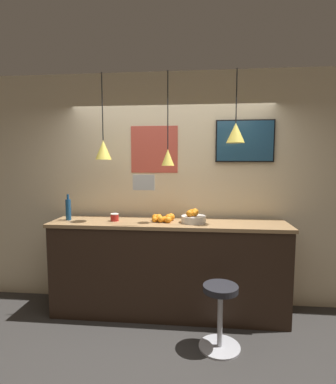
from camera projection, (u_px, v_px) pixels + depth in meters
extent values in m
plane|color=#33302D|center=(161.00, 347.00, 2.93)|extent=(14.00, 14.00, 0.00)
cube|color=beige|center=(171.00, 190.00, 3.80)|extent=(8.00, 0.06, 2.90)
cube|color=black|center=(168.00, 270.00, 3.52)|extent=(2.70, 0.51, 1.07)
cube|color=#99754C|center=(168.00, 224.00, 3.46)|extent=(2.74, 0.55, 0.04)
cylinder|color=#B7B7BC|center=(219.00, 347.00, 2.92)|extent=(0.40, 0.40, 0.02)
cylinder|color=#B7B7BC|center=(220.00, 319.00, 2.89)|extent=(0.05, 0.05, 0.55)
cylinder|color=#232328|center=(221.00, 289.00, 2.86)|extent=(0.34, 0.34, 0.06)
cylinder|color=beige|center=(194.00, 219.00, 3.42)|extent=(0.28, 0.28, 0.08)
sphere|color=orange|center=(194.00, 213.00, 3.39)|extent=(0.07, 0.07, 0.07)
sphere|color=orange|center=(192.00, 212.00, 3.46)|extent=(0.07, 0.07, 0.07)
sphere|color=orange|center=(195.00, 212.00, 3.41)|extent=(0.09, 0.09, 0.09)
sphere|color=orange|center=(189.00, 214.00, 3.36)|extent=(0.07, 0.07, 0.07)
sphere|color=orange|center=(155.00, 217.00, 3.52)|extent=(0.08, 0.08, 0.08)
sphere|color=orange|center=(169.00, 220.00, 3.41)|extent=(0.07, 0.07, 0.07)
sphere|color=orange|center=(159.00, 218.00, 3.51)|extent=(0.08, 0.08, 0.08)
sphere|color=orange|center=(155.00, 219.00, 3.44)|extent=(0.07, 0.07, 0.07)
sphere|color=orange|center=(168.00, 218.00, 3.52)|extent=(0.08, 0.08, 0.08)
sphere|color=orange|center=(171.00, 217.00, 3.54)|extent=(0.09, 0.09, 0.09)
sphere|color=orange|center=(168.00, 220.00, 3.41)|extent=(0.07, 0.07, 0.07)
sphere|color=orange|center=(159.00, 219.00, 3.47)|extent=(0.07, 0.07, 0.07)
sphere|color=orange|center=(161.00, 219.00, 3.43)|extent=(0.08, 0.08, 0.08)
sphere|color=orange|center=(164.00, 219.00, 3.45)|extent=(0.07, 0.07, 0.07)
cylinder|color=navy|center=(68.00, 210.00, 3.56)|extent=(0.06, 0.06, 0.25)
cylinder|color=navy|center=(68.00, 197.00, 3.55)|extent=(0.03, 0.03, 0.06)
cylinder|color=red|center=(115.00, 218.00, 3.52)|extent=(0.09, 0.09, 0.08)
cylinder|color=white|center=(115.00, 214.00, 3.51)|extent=(0.10, 0.10, 0.01)
cylinder|color=black|center=(102.00, 107.00, 3.37)|extent=(0.01, 0.01, 0.75)
cone|color=#EAD14C|center=(103.00, 150.00, 3.42)|extent=(0.19, 0.19, 0.22)
sphere|color=#F9EFCC|center=(103.00, 158.00, 3.43)|extent=(0.04, 0.04, 0.04)
cylinder|color=black|center=(168.00, 110.00, 3.30)|extent=(0.01, 0.01, 0.85)
cone|color=#EAD14C|center=(168.00, 157.00, 3.36)|extent=(0.14, 0.14, 0.18)
sphere|color=#F9EFCC|center=(168.00, 164.00, 3.36)|extent=(0.04, 0.04, 0.04)
cylinder|color=black|center=(237.00, 96.00, 3.21)|extent=(0.01, 0.01, 0.57)
cone|color=#EAD14C|center=(236.00, 133.00, 3.25)|extent=(0.20, 0.20, 0.22)
sphere|color=#F9EFCC|center=(235.00, 141.00, 3.26)|extent=(0.04, 0.04, 0.04)
cube|color=black|center=(245.00, 141.00, 3.60)|extent=(0.69, 0.04, 0.50)
cube|color=navy|center=(245.00, 141.00, 3.58)|extent=(0.66, 0.01, 0.47)
cube|color=white|center=(144.00, 182.00, 3.24)|extent=(0.24, 0.01, 0.17)
cube|color=#C64C3D|center=(154.00, 149.00, 3.73)|extent=(0.59, 0.01, 0.58)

